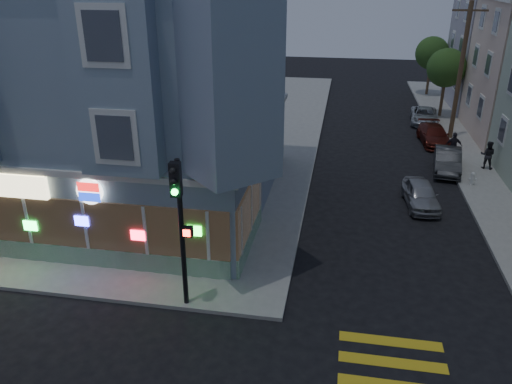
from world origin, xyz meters
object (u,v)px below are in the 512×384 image
(parked_car_b, at_px, (447,161))
(fire_hydrant, at_px, (473,178))
(utility_pole, at_px, (461,70))
(street_tree_far, at_px, (432,53))
(pedestrian_b, at_px, (454,146))
(parked_car_a, at_px, (421,194))
(pedestrian_a, at_px, (488,155))
(street_tree_near, at_px, (447,68))
(parked_car_c, at_px, (434,135))
(traffic_signal, at_px, (180,211))
(parked_car_d, at_px, (424,116))

(parked_car_b, height_order, fire_hydrant, parked_car_b)
(utility_pole, bearing_deg, parked_car_b, -101.26)
(fire_hydrant, bearing_deg, street_tree_far, 88.67)
(parked_car_b, bearing_deg, utility_pole, 86.37)
(pedestrian_b, bearing_deg, fire_hydrant, 94.87)
(utility_pole, xyz_separation_m, fire_hydrant, (-0.33, -8.75, -4.27))
(parked_car_b, bearing_deg, parked_car_a, -104.36)
(pedestrian_a, bearing_deg, street_tree_near, -70.22)
(pedestrian_b, bearing_deg, parked_car_a, 68.33)
(street_tree_far, distance_m, parked_car_c, 15.67)
(street_tree_far, distance_m, parked_car_a, 26.19)
(traffic_signal, bearing_deg, parked_car_d, 62.49)
(utility_pole, bearing_deg, street_tree_near, 88.09)
(pedestrian_b, relative_size, parked_car_a, 0.47)
(pedestrian_a, bearing_deg, parked_car_b, 29.63)
(utility_pole, distance_m, fire_hydrant, 9.74)
(pedestrian_b, height_order, parked_car_b, pedestrian_b)
(parked_car_b, xyz_separation_m, parked_car_d, (0.00, 10.48, -0.08))
(pedestrian_a, xyz_separation_m, parked_car_d, (-2.30, 9.92, -0.38))
(pedestrian_a, height_order, fire_hydrant, pedestrian_a)
(street_tree_far, height_order, pedestrian_a, street_tree_far)
(pedestrian_a, relative_size, pedestrian_b, 0.96)
(pedestrian_b, bearing_deg, parked_car_c, -80.80)
(pedestrian_b, relative_size, parked_car_c, 0.40)
(pedestrian_a, xyz_separation_m, parked_car_c, (-2.30, 4.72, -0.36))
(parked_car_d, bearing_deg, parked_car_b, -85.26)
(utility_pole, height_order, parked_car_a, utility_pole)
(street_tree_near, xyz_separation_m, fire_hydrant, (-0.53, -14.75, -3.41))
(parked_car_c, height_order, fire_hydrant, parked_car_c)
(utility_pole, distance_m, parked_car_c, 4.55)
(parked_car_d, bearing_deg, traffic_signal, -108.53)
(traffic_signal, bearing_deg, pedestrian_a, 45.59)
(fire_hydrant, bearing_deg, parked_car_b, 113.64)
(utility_pole, height_order, traffic_signal, utility_pole)
(street_tree_far, height_order, parked_car_a, street_tree_far)
(street_tree_near, bearing_deg, parked_car_a, -101.48)
(street_tree_far, bearing_deg, parked_car_d, -98.49)
(pedestrian_b, xyz_separation_m, traffic_signal, (-11.69, -17.07, 2.73))
(street_tree_far, distance_m, parked_car_b, 20.84)
(parked_car_a, xyz_separation_m, parked_car_c, (2.10, 10.48, -0.00))
(pedestrian_a, distance_m, traffic_signal, 20.95)
(street_tree_near, bearing_deg, traffic_signal, -114.34)
(utility_pole, bearing_deg, parked_car_a, -106.17)
(street_tree_far, height_order, traffic_signal, traffic_signal)
(parked_car_a, relative_size, fire_hydrant, 5.10)
(parked_car_b, relative_size, parked_car_d, 0.96)
(utility_pole, relative_size, parked_car_d, 2.11)
(pedestrian_b, distance_m, parked_car_c, 3.59)
(parked_car_a, bearing_deg, parked_car_b, 63.34)
(parked_car_d, relative_size, traffic_signal, 0.80)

